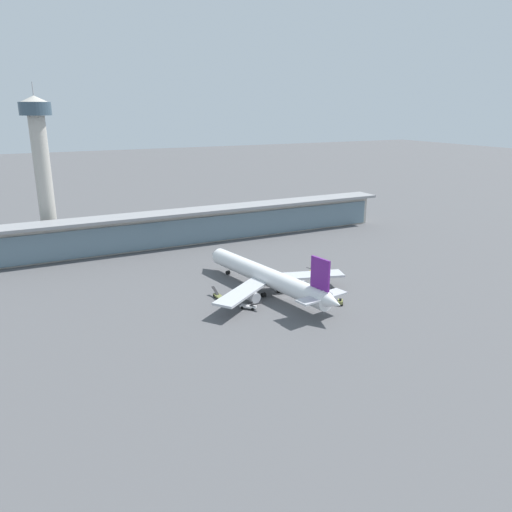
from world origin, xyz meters
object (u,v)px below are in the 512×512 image
Objects in this scene: service_truck_under_wing_olive at (340,302)px; service_truck_by_tail_yellow at (316,270)px; service_truck_mid_apron_olive at (218,296)px; service_truck_near_nose_white at (249,306)px; airliner_on_stand at (268,277)px; control_tower at (42,162)px.

service_truck_by_tail_yellow reaches higher than service_truck_under_wing_olive.
service_truck_under_wing_olive is 0.48× the size of service_truck_mid_apron_olive.
service_truck_by_tail_yellow is (36.68, 19.66, 0.00)m from service_truck_near_nose_white.
service_truck_near_nose_white is 1.76× the size of service_truck_under_wing_olive.
service_truck_near_nose_white is at bearing -141.90° from airliner_on_stand.
control_tower is (-83.05, 74.17, 35.95)m from service_truck_by_tail_yellow.
airliner_on_stand is at bearing 38.10° from service_truck_near_nose_white.
airliner_on_stand is 0.98× the size of control_tower.
airliner_on_stand is 107.33m from control_tower.
airliner_on_stand is 17.22m from service_truck_mid_apron_olive.
service_truck_mid_apron_olive is at bearing -169.69° from service_truck_by_tail_yellow.
service_truck_near_nose_white is at bearing -63.70° from control_tower.
service_truck_near_nose_white and service_truck_mid_apron_olive have the same top height.
service_truck_near_nose_white is at bearing -151.81° from service_truck_by_tail_yellow.
airliner_on_stand is 9.51× the size of service_truck_by_tail_yellow.
control_tower reaches higher than airliner_on_stand.
service_truck_by_tail_yellow is (10.25, 29.15, -0.07)m from service_truck_under_wing_olive.
service_truck_under_wing_olive is 0.48× the size of service_truck_by_tail_yellow.
service_truck_under_wing_olive is at bearing -19.75° from service_truck_near_nose_white.
service_truck_near_nose_white reaches higher than service_truck_under_wing_olive.
service_truck_under_wing_olive is (26.43, -9.49, 0.07)m from service_truck_near_nose_white.
control_tower is (-41.44, 81.73, 35.95)m from service_truck_mid_apron_olive.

